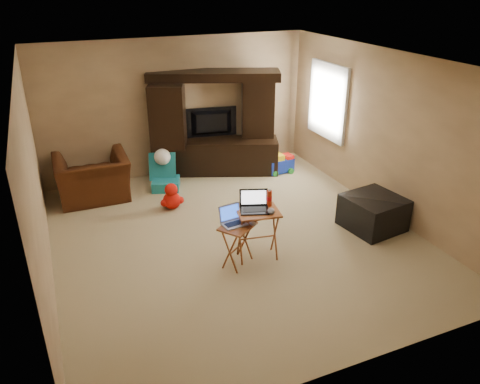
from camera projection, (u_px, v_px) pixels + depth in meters
name	position (u px, v px, depth m)	size (l,w,h in m)	color
floor	(235.00, 236.00, 6.83)	(5.50, 5.50, 0.00)	beige
ceiling	(234.00, 61.00, 5.77)	(5.50, 5.50, 0.00)	silver
wall_back	(177.00, 107.00, 8.59)	(5.00, 5.00, 0.00)	tan
wall_front	(356.00, 260.00, 4.01)	(5.00, 5.00, 0.00)	tan
wall_left	(35.00, 186.00, 5.41)	(5.50, 5.50, 0.00)	tan
wall_right	(384.00, 133.00, 7.19)	(5.50, 5.50, 0.00)	tan
window_pane	(329.00, 101.00, 8.41)	(1.20, 1.20, 0.00)	white
window_frame	(328.00, 101.00, 8.40)	(0.06, 1.14, 1.34)	white
entertainment_center	(215.00, 123.00, 8.66)	(2.35, 0.59, 1.92)	black
television	(212.00, 123.00, 8.80)	(0.98, 0.13, 0.56)	black
recliner	(93.00, 178.00, 7.81)	(1.17, 1.02, 0.76)	#4E2510
child_rocker	(165.00, 172.00, 8.21)	(0.47, 0.53, 0.62)	#177481
plush_toy	(172.00, 196.00, 7.55)	(0.40, 0.33, 0.44)	red
push_toy	(280.00, 163.00, 8.94)	(0.52, 0.37, 0.39)	#1833C5
ottoman	(373.00, 213.00, 6.97)	(0.77, 0.77, 0.50)	black
tray_table_left	(238.00, 245.00, 6.07)	(0.44, 0.35, 0.57)	#9C5625
tray_table_right	(257.00, 234.00, 6.18)	(0.54, 0.43, 0.70)	#9C4E25
laptop_left	(234.00, 217.00, 5.91)	(0.30, 0.25, 0.24)	#A3A3A8
laptop_right	(255.00, 202.00, 5.98)	(0.37, 0.30, 0.24)	black
mouse_left	(253.00, 224.00, 5.94)	(0.07, 0.12, 0.05)	silver
mouse_right	(271.00, 211.00, 5.96)	(0.09, 0.14, 0.06)	#45454A
water_bottle	(269.00, 198.00, 6.12)	(0.07, 0.07, 0.22)	#B7290B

